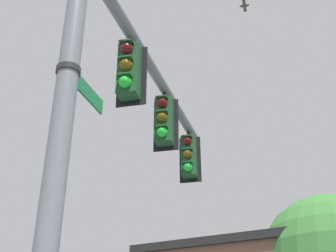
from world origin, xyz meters
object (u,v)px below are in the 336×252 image
at_px(traffic_light_mid_outer, 189,156).
at_px(bird_flying, 244,6).
at_px(traffic_light_nearest_pole, 129,70).
at_px(traffic_light_mid_inner, 164,120).
at_px(street_name_sign, 77,81).

bearing_deg(traffic_light_mid_outer, bird_flying, 153.42).
relative_size(traffic_light_nearest_pole, bird_flying, 2.91).
bearing_deg(traffic_light_mid_inner, traffic_light_mid_outer, -95.30).
bearing_deg(street_name_sign, traffic_light_nearest_pole, -95.37).
bearing_deg(bird_flying, traffic_light_mid_outer, -26.58).
distance_m(traffic_light_mid_inner, street_name_sign, 3.78).
bearing_deg(traffic_light_nearest_pole, traffic_light_mid_outer, -95.30).
distance_m(traffic_light_nearest_pole, street_name_sign, 2.06).
height_order(traffic_light_mid_inner, street_name_sign, traffic_light_mid_inner).
distance_m(traffic_light_nearest_pole, bird_flying, 5.26).
relative_size(traffic_light_mid_inner, street_name_sign, 1.16).
bearing_deg(traffic_light_mid_inner, street_name_sign, 84.67).
height_order(traffic_light_mid_outer, bird_flying, bird_flying).
height_order(traffic_light_nearest_pole, street_name_sign, traffic_light_nearest_pole).
relative_size(traffic_light_mid_inner, bird_flying, 2.91).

